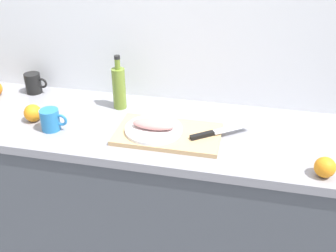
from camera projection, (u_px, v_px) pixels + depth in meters
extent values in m
cube|color=white|center=(144.00, 29.00, 1.89)|extent=(3.20, 0.05, 2.50)
cube|color=#4C5159|center=(132.00, 201.00, 2.02)|extent=(2.00, 0.58, 0.86)
cube|color=gray|center=(128.00, 127.00, 1.80)|extent=(2.00, 0.60, 0.04)
cube|color=tan|center=(168.00, 134.00, 1.69)|extent=(0.46, 0.26, 0.02)
cylinder|color=white|center=(154.00, 129.00, 1.69)|extent=(0.25, 0.25, 0.01)
ellipsoid|color=tan|center=(154.00, 124.00, 1.68)|extent=(0.19, 0.08, 0.04)
cube|color=silver|center=(231.00, 128.00, 1.69)|extent=(0.17, 0.13, 0.00)
cube|color=black|center=(202.00, 135.00, 1.64)|extent=(0.10, 0.08, 0.02)
cylinder|color=olive|center=(119.00, 89.00, 1.88)|extent=(0.06, 0.06, 0.20)
cylinder|color=olive|center=(117.00, 64.00, 1.82)|extent=(0.03, 0.03, 0.05)
cylinder|color=black|center=(117.00, 57.00, 1.80)|extent=(0.03, 0.03, 0.02)
cylinder|color=black|center=(33.00, 83.00, 2.06)|extent=(0.08, 0.08, 0.11)
torus|color=black|center=(42.00, 83.00, 2.05)|extent=(0.06, 0.01, 0.06)
cylinder|color=#2672B2|center=(50.00, 120.00, 1.72)|extent=(0.08, 0.08, 0.10)
torus|color=#2672B2|center=(61.00, 120.00, 1.71)|extent=(0.06, 0.01, 0.06)
sphere|color=orange|center=(33.00, 113.00, 1.79)|extent=(0.08, 0.08, 0.08)
sphere|color=orange|center=(325.00, 167.00, 1.42)|extent=(0.08, 0.08, 0.08)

